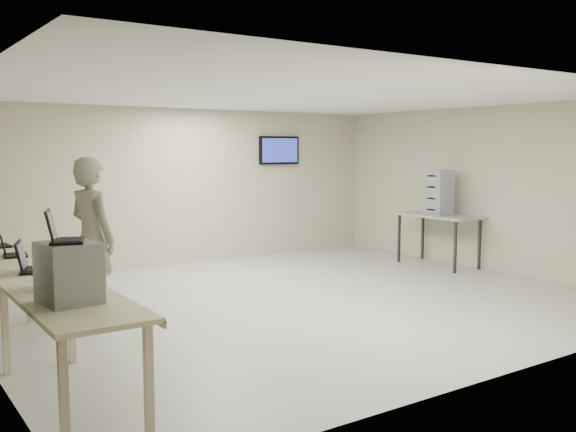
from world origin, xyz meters
TOP-DOWN VIEW (x-y plane):
  - room at (0.03, 0.06)m, footprint 8.01×7.01m
  - workbench at (-3.59, 0.00)m, footprint 0.76×6.00m
  - equipment_box at (-3.65, -2.16)m, footprint 0.44×0.49m
  - laptop_on_box at (-3.70, -2.16)m, footprint 0.37×0.39m
  - laptop_0 at (-3.64, -1.54)m, footprint 0.28×0.34m
  - laptop_1 at (-3.61, -0.70)m, footprint 0.44×0.47m
  - laptop_2 at (-3.60, 0.35)m, footprint 0.33×0.37m
  - soldier at (-2.61, 0.60)m, footprint 0.67×0.83m
  - side_table at (3.60, 0.72)m, footprint 0.71×1.53m
  - storage_bins at (3.58, 0.72)m, footprint 0.37×0.42m

SIDE VIEW (x-z plane):
  - workbench at x=-3.59m, z-range 0.38..1.28m
  - side_table at x=3.60m, z-range 0.39..1.31m
  - laptop_0 at x=-3.64m, z-range 0.84..1.10m
  - laptop_2 at x=-3.60m, z-range 0.84..1.10m
  - laptop_1 at x=-3.61m, z-range 0.82..1.13m
  - soldier at x=-2.61m, z-range 0.00..1.99m
  - equipment_box at x=-3.65m, z-range 0.90..1.37m
  - storage_bins at x=3.58m, z-range 0.92..1.71m
  - room at x=0.03m, z-range 0.01..2.82m
  - laptop_on_box at x=-3.70m, z-range 1.31..1.56m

